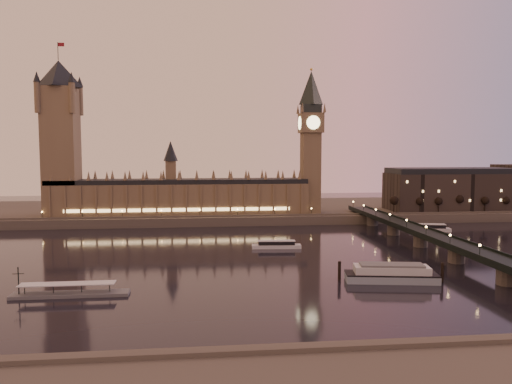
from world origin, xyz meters
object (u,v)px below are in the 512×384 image
Objects in this scene: cruise_boat_a at (276,245)px; moored_barge at (391,274)px; pontoon_pier at (70,293)px; cruise_boat_b at (429,228)px.

moored_barge is at bearing -59.65° from cruise_boat_a.
cruise_boat_b is at bearing 32.37° from pontoon_pier.
pontoon_pier is (-121.06, -6.17, -2.03)m from moored_barge.
cruise_boat_b reaches higher than cruise_boat_a.
moored_barge is at bearing -109.51° from cruise_boat_b.
cruise_boat_b is 0.65× the size of pontoon_pier.
pontoon_pier reaches higher than moored_barge.
pontoon_pier is at bearing -133.82° from cruise_boat_a.
moored_barge is 121.24m from pontoon_pier.
cruise_boat_a is 0.99× the size of cruise_boat_b.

